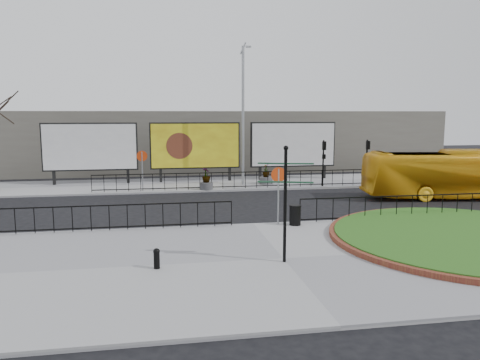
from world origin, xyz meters
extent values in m
plane|color=black|center=(0.00, 0.00, 0.00)|extent=(90.00, 90.00, 0.00)
cube|color=gray|center=(0.00, -5.00, 0.06)|extent=(30.00, 10.00, 0.12)
cube|color=gray|center=(0.00, 12.00, 0.06)|extent=(44.00, 6.00, 0.12)
cylinder|color=brown|center=(7.50, -4.00, 0.21)|extent=(10.40, 10.40, 0.18)
cylinder|color=#205516|center=(7.50, -4.00, 0.23)|extent=(10.00, 10.00, 0.22)
cylinder|color=gray|center=(-5.00, 9.40, 1.32)|extent=(0.07, 0.07, 2.40)
cylinder|color=#B1310B|center=(-5.00, 9.40, 2.27)|extent=(0.64, 0.03, 0.64)
cylinder|color=white|center=(-5.00, 9.42, 2.27)|extent=(0.50, 0.03, 0.50)
cylinder|color=gray|center=(1.00, -0.40, 1.32)|extent=(0.07, 0.07, 2.40)
cylinder|color=#B1310B|center=(1.00, -0.40, 2.27)|extent=(0.64, 0.03, 0.64)
cylinder|color=white|center=(1.00, -0.38, 2.27)|extent=(0.50, 0.03, 0.50)
cube|color=black|center=(-10.90, 13.00, 0.62)|extent=(0.18, 0.18, 1.00)
cube|color=black|center=(-6.10, 13.00, 0.62)|extent=(0.18, 0.18, 1.00)
cube|color=black|center=(-8.50, 13.00, 2.62)|extent=(6.20, 0.25, 3.20)
cube|color=silver|center=(-8.50, 12.84, 2.62)|extent=(6.00, 0.06, 3.00)
cube|color=black|center=(-3.90, 13.00, 0.62)|extent=(0.18, 0.18, 1.00)
cube|color=black|center=(0.90, 13.00, 0.62)|extent=(0.18, 0.18, 1.00)
cube|color=black|center=(-1.50, 13.00, 2.62)|extent=(6.20, 0.25, 3.20)
cube|color=yellow|center=(-1.50, 12.84, 2.62)|extent=(6.00, 0.06, 3.00)
cube|color=black|center=(3.10, 13.00, 0.62)|extent=(0.18, 0.18, 1.00)
cube|color=black|center=(7.90, 13.00, 0.62)|extent=(0.18, 0.18, 1.00)
cube|color=black|center=(5.50, 13.00, 2.62)|extent=(6.20, 0.25, 3.20)
cube|color=silver|center=(5.50, 12.84, 2.62)|extent=(6.00, 0.06, 3.00)
cylinder|color=gray|center=(1.50, 11.00, 4.62)|extent=(0.18, 0.18, 9.00)
cylinder|color=gray|center=(1.50, 11.00, 8.97)|extent=(0.43, 0.10, 0.77)
cube|color=gray|center=(1.85, 11.00, 9.07)|extent=(0.35, 0.15, 0.12)
cylinder|color=black|center=(6.50, 9.40, 1.62)|extent=(0.10, 0.10, 3.00)
cube|color=black|center=(6.50, 9.28, 2.77)|extent=(0.22, 0.18, 0.55)
cube|color=black|center=(6.50, 9.28, 2.07)|extent=(0.20, 0.16, 0.30)
cylinder|color=black|center=(9.50, 9.40, 1.62)|extent=(0.10, 0.10, 3.00)
cube|color=black|center=(9.50, 9.28, 2.77)|extent=(0.22, 0.18, 0.55)
cube|color=black|center=(9.50, 9.28, 2.07)|extent=(0.20, 0.16, 0.30)
cube|color=#5D5B52|center=(0.00, 22.00, 2.50)|extent=(40.00, 10.00, 5.00)
cylinder|color=black|center=(-0.06, -5.36, 1.92)|extent=(0.10, 0.10, 3.60)
sphere|color=black|center=(-0.06, -5.36, 3.78)|extent=(0.16, 0.16, 0.16)
cube|color=#0E341D|center=(-0.48, -5.21, 3.29)|extent=(0.85, 0.44, 0.03)
cube|color=#0E341D|center=(0.38, -5.45, 3.29)|extent=(0.86, 0.32, 0.03)
cube|color=#0E341D|center=(-0.49, -5.25, 2.71)|extent=(0.86, 0.36, 0.03)
cube|color=#0E341D|center=(0.37, -5.51, 2.71)|extent=(0.85, 0.44, 0.03)
cylinder|color=black|center=(-4.09, -5.33, 0.38)|extent=(0.19, 0.19, 0.52)
sphere|color=black|center=(-4.09, -5.33, 0.66)|extent=(0.21, 0.21, 0.21)
cylinder|color=black|center=(1.69, -0.60, 0.52)|extent=(0.49, 0.49, 0.81)
cylinder|color=black|center=(1.69, -0.60, 0.96)|extent=(0.52, 0.52, 0.05)
imported|color=gold|center=(12.47, 4.59, 1.39)|extent=(10.18, 3.73, 2.77)
cylinder|color=#4C4C4F|center=(-1.11, 9.40, 0.34)|extent=(0.84, 0.84, 0.44)
imported|color=#205516|center=(-1.11, 9.40, 1.02)|extent=(0.73, 0.73, 0.92)
cylinder|color=#4C4C4F|center=(3.07, 11.00, 0.35)|extent=(0.89, 0.89, 0.47)
imported|color=#205516|center=(3.07, 11.00, 1.03)|extent=(0.66, 0.66, 0.88)
camera|label=1|loc=(-3.91, -19.39, 4.85)|focal=35.00mm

